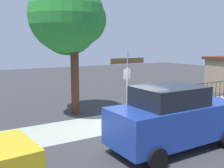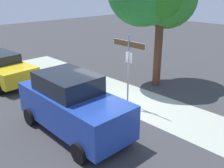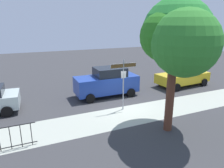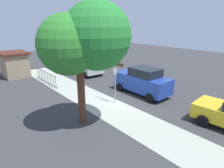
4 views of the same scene
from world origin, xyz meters
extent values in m
plane|color=#38383A|center=(0.00, 0.00, 0.00)|extent=(60.00, 60.00, 0.00)
cube|color=#A6AB9D|center=(2.00, 1.30, 0.00)|extent=(24.00, 2.60, 0.00)
cylinder|color=#9EA0A5|center=(0.33, 0.40, 1.57)|extent=(0.07, 0.07, 3.15)
cube|color=brown|center=(0.33, 0.40, 2.77)|extent=(1.65, 0.02, 0.22)
cube|color=white|center=(0.33, 0.40, 2.77)|extent=(1.68, 0.02, 0.25)
cube|color=silver|center=(0.33, 0.42, 2.22)|extent=(0.32, 0.02, 0.42)
cylinder|color=#573121|center=(-0.56, 3.61, 1.63)|extent=(0.40, 0.40, 3.27)
cube|color=gold|center=(-6.62, -2.13, 0.71)|extent=(4.72, 2.22, 0.78)
cylinder|color=black|center=(-5.13, -1.07, 0.32)|extent=(0.65, 0.27, 0.64)
cylinder|color=black|center=(-8.25, -1.29, 0.32)|extent=(0.65, 0.27, 0.64)
cube|color=#1F3D9B|center=(0.30, -2.35, 0.90)|extent=(4.54, 1.87, 1.17)
cube|color=black|center=(0.03, -2.35, 1.80)|extent=(2.19, 1.63, 0.62)
cylinder|color=black|center=(1.85, -1.46, 0.32)|extent=(0.64, 0.23, 0.64)
cylinder|color=black|center=(1.83, -3.28, 0.32)|extent=(0.64, 0.23, 0.64)
cylinder|color=black|center=(-1.23, -1.42, 0.32)|extent=(0.64, 0.23, 0.64)
cylinder|color=black|center=(-1.25, -3.25, 0.32)|extent=(0.64, 0.23, 0.64)
camera|label=1|loc=(-6.04, -8.53, 3.44)|focal=43.15mm
camera|label=2|loc=(6.98, -6.94, 4.82)|focal=40.91mm
camera|label=3|loc=(5.83, 11.09, 5.15)|focal=33.36mm
camera|label=4|loc=(-8.81, 8.46, 5.34)|focal=30.16mm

